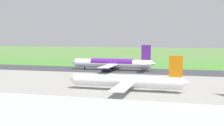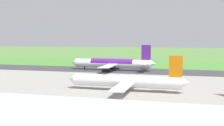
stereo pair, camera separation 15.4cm
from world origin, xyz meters
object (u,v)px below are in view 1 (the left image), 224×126
at_px(service_car_followme, 138,77).
at_px(no_stopping_sign, 99,62).
at_px(airliner_parked_mid, 127,81).
at_px(traffic_cone_orange, 93,63).
at_px(airliner_main, 113,63).

height_order(service_car_followme, no_stopping_sign, no_stopping_sign).
relative_size(airliner_parked_mid, traffic_cone_orange, 84.94).
bearing_deg(traffic_cone_orange, airliner_main, 122.84).
bearing_deg(airliner_parked_mid, no_stopping_sign, -67.25).
height_order(airliner_main, service_car_followme, airliner_main).
distance_m(service_car_followme, traffic_cone_orange, 82.84).
bearing_deg(traffic_cone_orange, airliner_parked_mid, 114.68).
bearing_deg(service_car_followme, traffic_cone_orange, -56.26).
bearing_deg(airliner_parked_mid, traffic_cone_orange, -65.32).
bearing_deg(airliner_main, airliner_parked_mid, 108.78).
xyz_separation_m(service_car_followme, no_stopping_sign, (39.65, -63.42, 0.75)).
distance_m(airliner_parked_mid, no_stopping_sign, 103.95).
height_order(airliner_main, airliner_parked_mid, airliner_main).
distance_m(no_stopping_sign, traffic_cone_orange, 8.49).
relative_size(airliner_main, service_car_followme, 11.88).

